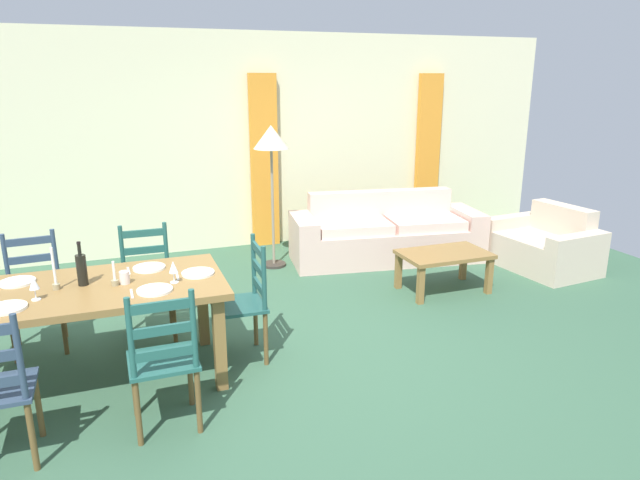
{
  "coord_description": "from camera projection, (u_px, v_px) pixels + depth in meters",
  "views": [
    {
      "loc": [
        -1.22,
        -3.93,
        2.16
      ],
      "look_at": [
        0.48,
        0.66,
        0.75
      ],
      "focal_mm": 31.96,
      "sensor_mm": 36.0,
      "label": 1
    }
  ],
  "objects": [
    {
      "name": "dining_chair_far_left",
      "position": [
        35.0,
        293.0,
        4.59
      ],
      "size": [
        0.45,
        0.43,
        0.96
      ],
      "color": "#30455B",
      "rests_on": "ground_plane"
    },
    {
      "name": "armchair_upholstered",
      "position": [
        546.0,
        247.0,
        6.63
      ],
      "size": [
        0.91,
        1.23,
        0.72
      ],
      "color": "beige",
      "rests_on": "ground_plane"
    },
    {
      "name": "curtain_panel_right",
      "position": [
        428.0,
        154.0,
        8.1
      ],
      "size": [
        0.35,
        0.08,
        2.2
      ],
      "primitive_type": "cube",
      "color": "orange",
      "rests_on": "ground_plane"
    },
    {
      "name": "wine_glass_near_left",
      "position": [
        34.0,
        284.0,
        3.69
      ],
      "size": [
        0.06,
        0.06,
        0.16
      ],
      "color": "white",
      "rests_on": "dining_table"
    },
    {
      "name": "coffee_cup_primary",
      "position": [
        125.0,
        277.0,
        4.01
      ],
      "size": [
        0.07,
        0.07,
        0.09
      ],
      "primitive_type": "cylinder",
      "color": "beige",
      "rests_on": "dining_table"
    },
    {
      "name": "couch",
      "position": [
        385.0,
        235.0,
        6.95
      ],
      "size": [
        2.37,
        1.13,
        0.8
      ],
      "color": "beige",
      "rests_on": "ground_plane"
    },
    {
      "name": "dinner_plate_near_left",
      "position": [
        7.0,
        308.0,
        3.57
      ],
      "size": [
        0.24,
        0.24,
        0.02
      ],
      "primitive_type": "cylinder",
      "color": "white",
      "rests_on": "dining_table"
    },
    {
      "name": "wine_bottle",
      "position": [
        82.0,
        269.0,
        3.96
      ],
      "size": [
        0.07,
        0.07,
        0.32
      ],
      "color": "black",
      "rests_on": "dining_table"
    },
    {
      "name": "dinner_plate_head_east",
      "position": [
        198.0,
        273.0,
        4.21
      ],
      "size": [
        0.24,
        0.24,
        0.02
      ],
      "primitive_type": "cylinder",
      "color": "white",
      "rests_on": "dining_table"
    },
    {
      "name": "wall_far",
      "position": [
        212.0,
        143.0,
        7.15
      ],
      "size": [
        9.6,
        0.16,
        2.7
      ],
      "primitive_type": "cube",
      "color": "beige",
      "rests_on": "ground_plane"
    },
    {
      "name": "dining_chair_far_right",
      "position": [
        148.0,
        282.0,
        4.82
      ],
      "size": [
        0.43,
        0.41,
        0.96
      ],
      "color": "#21554C",
      "rests_on": "ground_plane"
    },
    {
      "name": "fork_near_right",
      "position": [
        132.0,
        294.0,
        3.82
      ],
      "size": [
        0.02,
        0.17,
        0.01
      ],
      "primitive_type": "cube",
      "rotation": [
        0.0,
        0.0,
        0.02
      ],
      "color": "silver",
      "rests_on": "dining_table"
    },
    {
      "name": "fork_far_right",
      "position": [
        129.0,
        271.0,
        4.27
      ],
      "size": [
        0.02,
        0.17,
        0.01
      ],
      "primitive_type": "cube",
      "rotation": [
        0.0,
        0.0,
        0.04
      ],
      "color": "silver",
      "rests_on": "dining_table"
    },
    {
      "name": "dining_table",
      "position": [
        86.0,
        299.0,
        3.97
      ],
      "size": [
        1.9,
        0.96,
        0.75
      ],
      "color": "olive",
      "rests_on": "ground_plane"
    },
    {
      "name": "dining_chair_near_right",
      "position": [
        163.0,
        360.0,
        3.5
      ],
      "size": [
        0.42,
        0.4,
        0.96
      ],
      "color": "#23574F",
      "rests_on": "ground_plane"
    },
    {
      "name": "candle_short",
      "position": [
        115.0,
        279.0,
        3.97
      ],
      "size": [
        0.05,
        0.05,
        0.18
      ],
      "color": "#998C66",
      "rests_on": "dining_table"
    },
    {
      "name": "coffee_table",
      "position": [
        444.0,
        258.0,
        5.86
      ],
      "size": [
        0.9,
        0.56,
        0.42
      ],
      "color": "olive",
      "rests_on": "ground_plane"
    },
    {
      "name": "candle_tall",
      "position": [
        55.0,
        277.0,
        3.88
      ],
      "size": [
        0.05,
        0.05,
        0.3
      ],
      "color": "#998C66",
      "rests_on": "dining_table"
    },
    {
      "name": "curtain_panel_left",
      "position": [
        264.0,
        162.0,
        7.3
      ],
      "size": [
        0.35,
        0.08,
        2.2
      ],
      "primitive_type": "cube",
      "color": "orange",
      "rests_on": "ground_plane"
    },
    {
      "name": "dinner_plate_far_right",
      "position": [
        149.0,
        268.0,
        4.32
      ],
      "size": [
        0.24,
        0.24,
        0.02
      ],
      "primitive_type": "cylinder",
      "color": "white",
      "rests_on": "dining_table"
    },
    {
      "name": "dinner_plate_far_left",
      "position": [
        17.0,
        282.0,
        4.02
      ],
      "size": [
        0.24,
        0.24,
        0.02
      ],
      "primitive_type": "cylinder",
      "color": "white",
      "rests_on": "dining_table"
    },
    {
      "name": "fork_head_east",
      "position": [
        177.0,
        276.0,
        4.16
      ],
      "size": [
        0.02,
        0.17,
        0.01
      ],
      "primitive_type": "cube",
      "rotation": [
        0.0,
        0.0,
        -0.04
      ],
      "color": "silver",
      "rests_on": "dining_table"
    },
    {
      "name": "standing_lamp",
      "position": [
        271.0,
        146.0,
        6.35
      ],
      "size": [
        0.4,
        0.4,
        1.64
      ],
      "color": "#332D28",
      "rests_on": "ground_plane"
    },
    {
      "name": "dining_chair_head_east",
      "position": [
        245.0,
        301.0,
        4.43
      ],
      "size": [
        0.41,
        0.43,
        0.96
      ],
      "color": "#21504B",
      "rests_on": "ground_plane"
    },
    {
      "name": "dinner_plate_near_right",
      "position": [
        155.0,
        290.0,
        3.87
      ],
      "size": [
        0.24,
        0.24,
        0.02
      ],
      "primitive_type": "cylinder",
      "color": "white",
      "rests_on": "dining_table"
    },
    {
      "name": "ground_plane",
      "position": [
        293.0,
        358.0,
        4.55
      ],
      "size": [
        9.6,
        9.6,
        0.02
      ],
      "primitive_type": "cube",
      "color": "#355A42"
    },
    {
      "name": "wine_glass_near_right",
      "position": [
        173.0,
        268.0,
        4.01
      ],
      "size": [
        0.06,
        0.06,
        0.16
      ],
      "color": "white",
      "rests_on": "dining_table"
    }
  ]
}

